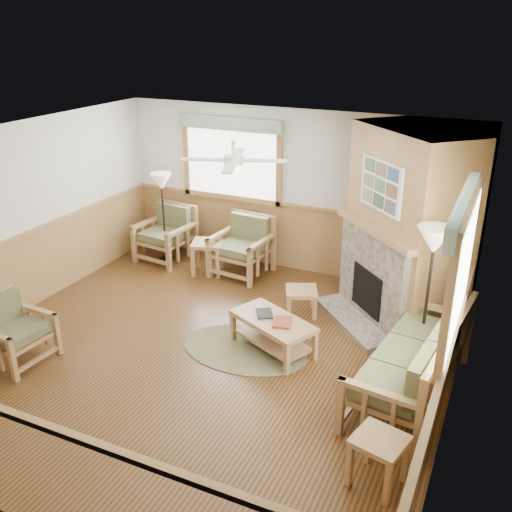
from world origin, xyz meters
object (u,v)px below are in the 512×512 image
at_px(end_table_sofa, 378,461).
at_px(armchair_left, 15,331).
at_px(footstool, 301,301).
at_px(armchair_back_right, 242,247).
at_px(coffee_table, 273,334).
at_px(end_table_chairs, 208,257).
at_px(armchair_back_left, 165,234).
at_px(floor_lamp_left, 164,217).
at_px(floor_lamp_right, 427,297).
at_px(sofa, 412,358).

bearing_deg(end_table_sofa, armchair_left, 178.23).
xyz_separation_m(end_table_sofa, footstool, (-1.80, 2.79, -0.06)).
distance_m(armchair_back_right, footstool, 1.70).
xyz_separation_m(coffee_table, footstool, (-0.02, 1.08, -0.03)).
relative_size(coffee_table, end_table_chairs, 2.02).
distance_m(armchair_back_left, footstool, 3.05).
xyz_separation_m(armchair_back_left, floor_lamp_left, (0.01, -0.02, 0.32)).
distance_m(armchair_left, floor_lamp_left, 3.55).
bearing_deg(armchair_back_left, floor_lamp_right, -10.65).
distance_m(sofa, floor_lamp_left, 5.19).
bearing_deg(armchair_back_left, end_table_sofa, -31.45).
bearing_deg(end_table_chairs, coffee_table, -42.33).
xyz_separation_m(armchair_back_right, end_table_sofa, (3.21, -3.70, -0.23)).
bearing_deg(armchair_left, armchair_back_left, 5.80).
bearing_deg(coffee_table, armchair_left, -126.02).
bearing_deg(footstool, floor_lamp_left, 163.14).
bearing_deg(floor_lamp_right, end_table_sofa, -90.00).
bearing_deg(end_table_chairs, end_table_sofa, -43.04).
height_order(end_table_chairs, end_table_sofa, end_table_chairs).
relative_size(floor_lamp_left, floor_lamp_right, 0.88).
bearing_deg(armchair_back_right, armchair_back_left, -174.14).
bearing_deg(floor_lamp_right, armchair_back_right, 155.32).
height_order(armchair_back_left, armchair_back_right, armchair_back_right).
height_order(coffee_table, floor_lamp_left, floor_lamp_left).
height_order(armchair_back_right, floor_lamp_left, floor_lamp_left).
height_order(armchair_left, coffee_table, armchair_left).
bearing_deg(footstool, end_table_chairs, 160.09).
relative_size(sofa, armchair_left, 2.53).
relative_size(armchair_back_right, floor_lamp_right, 0.54).
bearing_deg(end_table_sofa, floor_lamp_right, 90.00).
bearing_deg(sofa, end_table_sofa, 6.86).
bearing_deg(sofa, end_table_chairs, -111.49).
bearing_deg(footstool, armchair_left, -136.40).
xyz_separation_m(armchair_back_left, armchair_back_right, (1.50, 0.01, 0.01)).
distance_m(end_table_sofa, footstool, 3.32).
xyz_separation_m(sofa, coffee_table, (-1.78, 0.24, -0.26)).
bearing_deg(footstool, armchair_back_right, 147.25).
relative_size(end_table_chairs, end_table_sofa, 1.10).
height_order(sofa, coffee_table, sofa).
xyz_separation_m(armchair_left, footstool, (2.78, 2.65, -0.23)).
distance_m(sofa, end_table_chairs, 4.26).
bearing_deg(floor_lamp_right, armchair_back_left, 162.73).
distance_m(armchair_back_right, armchair_left, 3.81).
xyz_separation_m(end_table_chairs, end_table_sofa, (3.74, -3.49, -0.02)).
height_order(end_table_sofa, footstool, end_table_sofa).
relative_size(armchair_back_left, coffee_table, 0.85).
bearing_deg(armchair_back_left, armchair_left, -81.41).
relative_size(armchair_back_left, end_table_chairs, 1.72).
relative_size(coffee_table, floor_lamp_left, 0.71).
bearing_deg(floor_lamp_left, end_table_chairs, -10.36).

